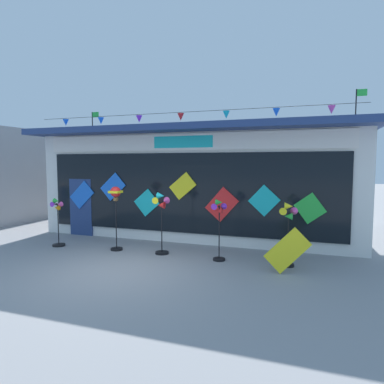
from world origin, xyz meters
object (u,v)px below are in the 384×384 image
object	(u,v)px
wind_spinner_left	(116,202)
kite_shop_building	(206,181)
wind_spinner_center_right	(219,221)
wind_spinner_far_left	(57,219)
wind_spinner_center_left	(161,213)
wind_spinner_right	(288,223)
display_kite_on_ground	(287,250)

from	to	relation	value
wind_spinner_left	kite_shop_building	bearing A→B (deg)	68.27
kite_shop_building	wind_spinner_center_right	xyz separation A→B (m)	(1.56, -4.01, -0.83)
wind_spinner_far_left	wind_spinner_center_right	world-z (taller)	wind_spinner_center_right
wind_spinner_far_left	wind_spinner_center_left	world-z (taller)	wind_spinner_center_left
wind_spinner_right	wind_spinner_center_right	bearing A→B (deg)	-178.01
wind_spinner_far_left	wind_spinner_right	distance (m)	6.82
wind_spinner_far_left	display_kite_on_ground	xyz separation A→B (m)	(6.84, -0.36, -0.30)
wind_spinner_center_left	wind_spinner_center_right	world-z (taller)	wind_spinner_center_left
kite_shop_building	display_kite_on_ground	xyz separation A→B (m)	(3.31, -4.47, -1.34)
wind_spinner_center_left	kite_shop_building	bearing A→B (deg)	88.04
wind_spinner_center_left	wind_spinner_center_right	xyz separation A→B (m)	(1.69, -0.11, -0.12)
wind_spinner_left	wind_spinner_center_left	bearing A→B (deg)	1.17
wind_spinner_far_left	wind_spinner_left	bearing A→B (deg)	5.34
wind_spinner_right	display_kite_on_ground	distance (m)	0.77
kite_shop_building	display_kite_on_ground	world-z (taller)	kite_shop_building
wind_spinner_left	display_kite_on_ground	bearing A→B (deg)	-6.29
wind_spinner_center_left	wind_spinner_left	bearing A→B (deg)	-178.83
wind_spinner_left	wind_spinner_center_left	distance (m)	1.46
wind_spinner_center_right	wind_spinner_left	bearing A→B (deg)	178.59
kite_shop_building	wind_spinner_center_right	world-z (taller)	kite_shop_building
wind_spinner_right	display_kite_on_ground	size ratio (longest dim) A/B	1.60
wind_spinner_left	wind_spinner_right	world-z (taller)	wind_spinner_left
wind_spinner_left	display_kite_on_ground	world-z (taller)	wind_spinner_left
display_kite_on_ground	wind_spinner_center_left	bearing A→B (deg)	170.66
wind_spinner_far_left	wind_spinner_center_left	size ratio (longest dim) A/B	0.85
kite_shop_building	wind_spinner_far_left	distance (m)	5.52
display_kite_on_ground	wind_spinner_left	bearing A→B (deg)	173.71
wind_spinner_center_right	wind_spinner_right	xyz separation A→B (m)	(1.73, 0.06, 0.05)
wind_spinner_left	wind_spinner_center_left	world-z (taller)	wind_spinner_left
kite_shop_building	wind_spinner_center_right	distance (m)	4.38
wind_spinner_far_left	wind_spinner_left	distance (m)	2.05
kite_shop_building	display_kite_on_ground	distance (m)	5.73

